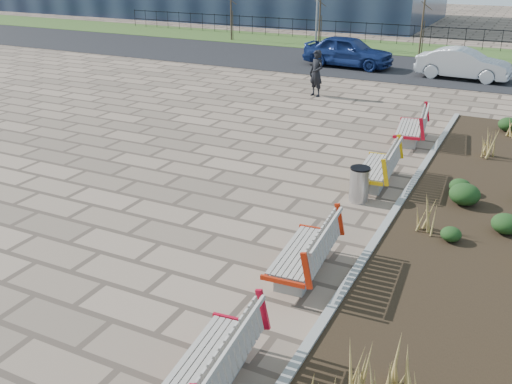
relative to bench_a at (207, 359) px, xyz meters
The scene contains 17 objects.
ground 3.38m from the bench_a, 153.92° to the left, with size 120.00×120.00×0.00m, color #856E5B.
planting_bed 7.25m from the bench_a, 63.32° to the left, with size 4.50×18.00×0.10m, color black.
planting_curb 6.55m from the bench_a, 81.91° to the left, with size 0.16×18.00×0.15m, color gray.
grass_verge_far 29.62m from the bench_a, 95.81° to the left, with size 80.00×5.00×0.04m, color #33511E.
road 23.66m from the bench_a, 97.28° to the left, with size 80.00×7.00×0.02m, color black.
bench_a is the anchor object (origin of this frame).
bench_b 3.32m from the bench_a, 90.00° to the left, with size 0.90×2.10×1.00m, color red, non-canonical shape.
bench_c 8.19m from the bench_a, 90.00° to the left, with size 0.90×2.10×1.00m, color #ECB00C, non-canonical shape.
bench_d 12.01m from the bench_a, 90.00° to the left, with size 0.90×2.10×1.00m, color red, non-canonical shape.
litter_bin 6.95m from the bench_a, 90.35° to the left, with size 0.45×0.45×0.82m, color #B2B2B7.
pedestrian 16.90m from the bench_a, 106.10° to the left, with size 0.67×0.44×1.82m, color black.
car_blue 23.30m from the bench_a, 103.51° to the left, with size 1.79×4.45×1.52m, color navy.
car_silver 22.19m from the bench_a, 89.71° to the left, with size 1.43×4.09×1.35m, color #B5B8BD.
tree_a 31.77m from the bench_a, 118.21° to the left, with size 1.40×1.40×4.00m, color #4C3D2D, non-canonical shape.
tree_b 29.42m from the bench_a, 107.84° to the left, with size 1.40×1.40×4.00m, color #4C3D2D, non-canonical shape.
tree_c 28.17m from the bench_a, 96.12° to the left, with size 1.40×1.40×4.00m, color #4C3D2D, non-canonical shape.
railing_fence 31.11m from the bench_a, 95.53° to the left, with size 44.00×0.10×1.20m, color black, non-canonical shape.
Camera 1 is at (6.28, -6.58, 5.49)m, focal length 40.00 mm.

